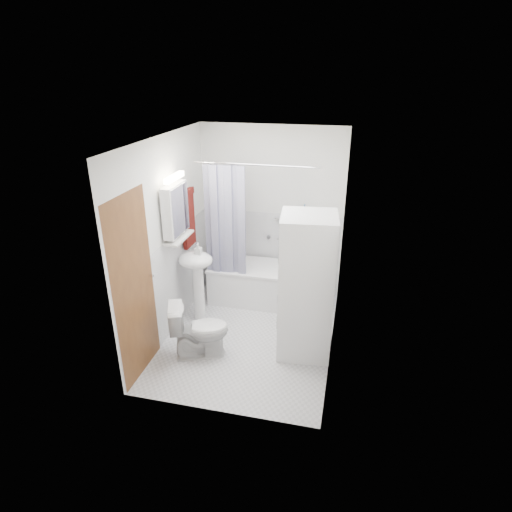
% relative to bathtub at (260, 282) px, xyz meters
% --- Properties ---
extents(floor, '(2.60, 2.60, 0.00)m').
position_rel_bathtub_xyz_m(floor, '(0.08, -0.92, -0.29)').
color(floor, silver).
rests_on(floor, ground).
extents(room_walls, '(2.60, 2.60, 2.60)m').
position_rel_bathtub_xyz_m(room_walls, '(0.08, -0.92, 1.20)').
color(room_walls, white).
rests_on(room_walls, ground).
extents(wainscot, '(1.98, 2.58, 2.58)m').
position_rel_bathtub_xyz_m(wainscot, '(0.08, -0.63, 0.31)').
color(wainscot, white).
rests_on(wainscot, ground).
extents(door, '(0.05, 2.00, 2.00)m').
position_rel_bathtub_xyz_m(door, '(-0.87, -1.47, 0.71)').
color(door, brown).
rests_on(door, ground).
extents(bathtub, '(1.38, 0.66, 0.53)m').
position_rel_bathtub_xyz_m(bathtub, '(0.00, 0.00, 0.00)').
color(bathtub, white).
rests_on(bathtub, ground).
extents(tub_spout, '(0.04, 0.12, 0.04)m').
position_rel_bathtub_xyz_m(tub_spout, '(0.20, 0.33, 0.56)').
color(tub_spout, silver).
rests_on(tub_spout, room_walls).
extents(curtain_rod, '(1.56, 0.02, 0.02)m').
position_rel_bathtub_xyz_m(curtain_rod, '(0.00, -0.27, 1.71)').
color(curtain_rod, silver).
rests_on(curtain_rod, room_walls).
extents(shower_curtain, '(0.55, 0.02, 1.45)m').
position_rel_bathtub_xyz_m(shower_curtain, '(-0.41, -0.27, 0.96)').
color(shower_curtain, '#15154A').
rests_on(shower_curtain, curtain_rod).
extents(sink, '(0.44, 0.37, 1.04)m').
position_rel_bathtub_xyz_m(sink, '(-0.68, -0.66, 0.41)').
color(sink, white).
rests_on(sink, ground).
extents(medicine_cabinet, '(0.13, 0.50, 0.71)m').
position_rel_bathtub_xyz_m(medicine_cabinet, '(-0.83, -0.82, 1.27)').
color(medicine_cabinet, white).
rests_on(medicine_cabinet, room_walls).
extents(shelf, '(0.18, 0.54, 0.02)m').
position_rel_bathtub_xyz_m(shelf, '(-0.81, -0.82, 0.91)').
color(shelf, silver).
rests_on(shelf, room_walls).
extents(shower_caddy, '(0.22, 0.06, 0.02)m').
position_rel_bathtub_xyz_m(shower_caddy, '(0.25, 0.32, 0.86)').
color(shower_caddy, silver).
rests_on(shower_caddy, room_walls).
extents(towel, '(0.07, 0.32, 0.77)m').
position_rel_bathtub_xyz_m(towel, '(-0.86, -0.37, 1.02)').
color(towel, '#4F0B0B').
rests_on(towel, room_walls).
extents(washer_dryer, '(0.66, 0.65, 1.67)m').
position_rel_bathtub_xyz_m(washer_dryer, '(0.75, -1.03, 0.54)').
color(washer_dryer, white).
rests_on(washer_dryer, ground).
extents(toilet, '(0.76, 0.60, 0.66)m').
position_rel_bathtub_xyz_m(toilet, '(-0.39, -1.40, 0.04)').
color(toilet, white).
rests_on(toilet, ground).
extents(soap_pump, '(0.08, 0.17, 0.08)m').
position_rel_bathtub_xyz_m(soap_pump, '(-0.63, -0.67, 0.66)').
color(soap_pump, gray).
rests_on(soap_pump, sink).
extents(shelf_bottle, '(0.07, 0.18, 0.07)m').
position_rel_bathtub_xyz_m(shelf_bottle, '(-0.81, -0.97, 0.96)').
color(shelf_bottle, gray).
rests_on(shelf_bottle, shelf).
extents(shelf_cup, '(0.10, 0.09, 0.10)m').
position_rel_bathtub_xyz_m(shelf_cup, '(-0.81, -0.70, 0.97)').
color(shelf_cup, gray).
rests_on(shelf_cup, shelf).
extents(shampoo_a, '(0.13, 0.17, 0.13)m').
position_rel_bathtub_xyz_m(shampoo_a, '(0.43, 0.32, 0.94)').
color(shampoo_a, gray).
rests_on(shampoo_a, shower_caddy).
extents(shampoo_b, '(0.08, 0.21, 0.08)m').
position_rel_bathtub_xyz_m(shampoo_b, '(0.55, 0.32, 0.91)').
color(shampoo_b, '#245B93').
rests_on(shampoo_b, shower_caddy).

